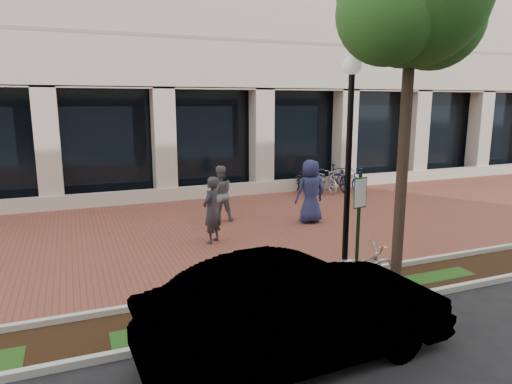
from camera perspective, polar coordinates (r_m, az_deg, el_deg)
name	(u,v)px	position (r m, az deg, el deg)	size (l,w,h in m)	color
ground	(263,225)	(13.95, 0.89, -4.13)	(120.00, 120.00, 0.00)	black
brick_plaza	(263,225)	(13.95, 0.89, -4.11)	(40.00, 9.00, 0.01)	brown
planting_strip	(365,289)	(9.60, 13.49, -11.69)	(40.00, 1.50, 0.01)	black
curb_plaza_side	(345,273)	(10.15, 11.01, -9.96)	(40.00, 0.12, 0.12)	beige
curb_street_side	(389,301)	(9.03, 16.33, -12.96)	(40.00, 0.12, 0.12)	beige
parking_sign	(359,213)	(9.35, 12.77, -2.63)	(0.34, 0.07, 2.34)	#133416
lamppost	(349,160)	(9.16, 11.49, 3.92)	(0.36, 0.36, 4.55)	black
street_tree	(414,1)	(9.47, 19.14, 21.60)	(3.34, 2.79, 7.07)	#403124
locked_bicycle	(356,268)	(9.31, 12.45, -9.30)	(0.62, 1.79, 0.94)	silver
pedestrian_left	(212,210)	(12.05, -5.57, -2.27)	(0.65, 0.43, 1.78)	#2B2A2F
pedestrian_mid	(220,194)	(14.21, -4.55, -0.22)	(0.86, 0.67, 1.77)	slate
pedestrian_right	(310,191)	(14.11, 6.81, 0.07)	(0.96, 0.63, 1.97)	#1F254F
bollard	(398,180)	(19.76, 17.36, 1.42)	(0.12, 0.12, 1.00)	silver
bike_rack_cluster	(326,180)	(19.20, 8.68, 1.55)	(3.05, 1.95, 1.10)	black
sedan_near_curb	(298,310)	(6.77, 5.30, -14.53)	(1.59, 4.56, 1.50)	#A2A2A6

